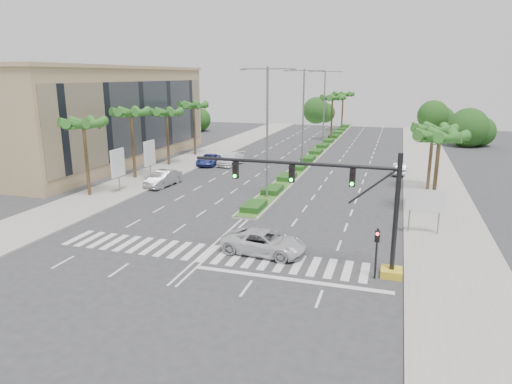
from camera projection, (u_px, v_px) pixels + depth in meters
ground at (207, 254)px, 29.66m from camera, size 160.00×160.00×0.00m
footpath_right at (436, 195)px, 43.74m from camera, size 6.00×120.00×0.15m
footpath_left at (155, 175)px, 52.52m from camera, size 6.00×120.00×0.15m
median at (322, 149)px, 71.23m from camera, size 2.20×75.00×0.20m
median_grass at (322, 148)px, 71.20m from camera, size 1.80×75.00×0.04m
building at (102, 116)px, 59.71m from camera, size 12.00×36.00×12.00m
signal_gantry at (355, 215)px, 26.12m from camera, size 12.60×1.20×7.20m
pedestrian_signal at (377, 245)px, 25.46m from camera, size 0.28×0.36×3.00m
direction_sign at (425, 202)px, 32.54m from camera, size 2.70×0.11×3.40m
billboard_near at (118, 163)px, 44.20m from camera, size 0.18×2.10×4.35m
billboard_far at (150, 153)px, 49.75m from camera, size 0.18×2.10×4.35m
palm_left_near at (83, 126)px, 42.00m from camera, size 4.57×4.68×7.55m
palm_left_mid at (131, 115)px, 49.30m from camera, size 4.57×4.68×7.95m
palm_left_far at (167, 114)px, 56.84m from camera, size 4.57×4.68×7.35m
palm_left_end at (194, 107)px, 64.14m from camera, size 4.57×4.68×7.75m
palm_right_near at (439, 140)px, 36.87m from camera, size 4.57×4.68×7.05m
palm_right_far at (433, 132)px, 44.34m from camera, size 4.57×4.68×6.75m
palm_median_a at (333, 99)px, 78.72m from camera, size 4.57×4.68×8.05m
palm_median_b at (343, 96)px, 92.59m from camera, size 4.57×4.68×8.05m
streetlight_near at (267, 126)px, 40.91m from camera, size 5.10×0.25×12.00m
streetlight_mid at (303, 113)px, 55.70m from camera, size 5.10×0.25×12.00m
streetlight_far at (324, 105)px, 70.49m from camera, size 5.10×0.25×12.00m
car_parked_a at (160, 181)px, 47.02m from camera, size 1.76×3.82×1.27m
car_parked_b at (163, 178)px, 47.53m from camera, size 2.15×5.02×1.61m
car_parked_c at (209, 160)px, 58.66m from camera, size 2.90×5.24×1.39m
car_parked_d at (231, 159)px, 58.73m from camera, size 2.66×5.46×1.53m
car_crossing at (264, 242)px, 29.48m from camera, size 5.74×3.09×1.53m
car_right at (400, 168)px, 53.18m from camera, size 1.76×4.30×1.39m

